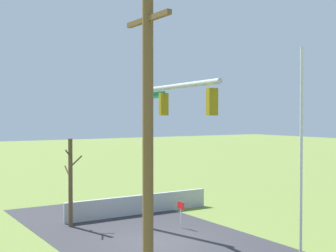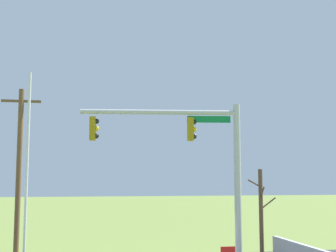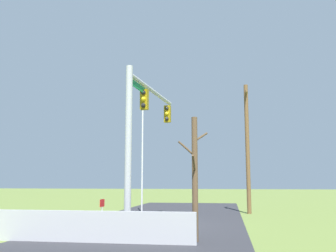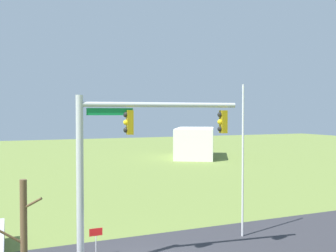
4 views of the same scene
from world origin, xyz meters
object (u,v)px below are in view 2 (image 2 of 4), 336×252
object	(u,v)px
signal_mast	(197,154)
utility_pole	(19,168)
flagpole	(27,178)
bare_tree	(261,212)

from	to	relation	value
signal_mast	utility_pole	size ratio (longest dim) A/B	0.84
signal_mast	flagpole	bearing A→B (deg)	-167.41
signal_mast	flagpole	size ratio (longest dim) A/B	0.90
signal_mast	utility_pole	bearing A→B (deg)	146.45
signal_mast	utility_pole	world-z (taller)	utility_pole
signal_mast	bare_tree	xyz separation A→B (m)	(3.80, 2.70, -2.57)
flagpole	utility_pole	size ratio (longest dim) A/B	0.93
signal_mast	flagpole	distance (m)	6.74
flagpole	signal_mast	bearing A→B (deg)	12.59
flagpole	utility_pole	world-z (taller)	utility_pole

